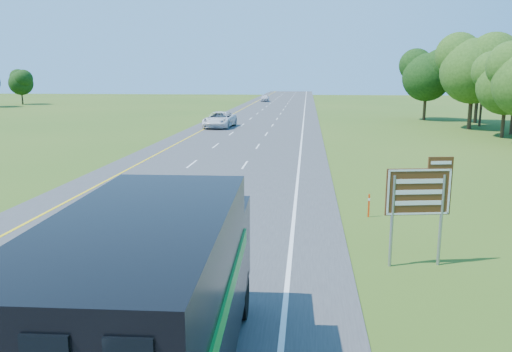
% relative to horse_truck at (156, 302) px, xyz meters
% --- Properties ---
extents(road, '(15.00, 260.00, 0.04)m').
position_rel_horse_truck_xyz_m(road, '(-3.39, 46.06, -2.09)').
color(road, '#38383A').
rests_on(road, ground).
extents(lane_markings, '(11.15, 260.00, 0.01)m').
position_rel_horse_truck_xyz_m(lane_markings, '(-3.39, 46.06, -2.07)').
color(lane_markings, yellow).
rests_on(lane_markings, road).
extents(horse_truck, '(3.05, 8.85, 3.87)m').
position_rel_horse_truck_xyz_m(horse_truck, '(0.00, 0.00, 0.00)').
color(horse_truck, black).
rests_on(horse_truck, road).
extents(white_suv, '(3.36, 6.63, 1.80)m').
position_rel_horse_truck_xyz_m(white_suv, '(-7.47, 49.01, -1.17)').
color(white_suv, silver).
rests_on(white_suv, road).
extents(far_car, '(1.99, 4.52, 1.51)m').
position_rel_horse_truck_xyz_m(far_car, '(-7.02, 105.70, -1.31)').
color(far_car, silver).
rests_on(far_car, road).
extents(exit_sign, '(2.08, 0.41, 3.56)m').
position_rel_horse_truck_xyz_m(exit_sign, '(6.16, 7.71, 0.20)').
color(exit_sign, gray).
rests_on(exit_sign, ground).
extents(delineator, '(0.08, 0.05, 1.02)m').
position_rel_horse_truck_xyz_m(delineator, '(5.32, 13.23, -1.56)').
color(delineator, '#F6390C').
rests_on(delineator, ground).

